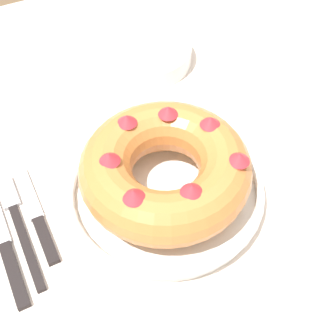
{
  "coord_description": "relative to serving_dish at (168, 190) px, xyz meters",
  "views": [
    {
      "loc": [
        -0.17,
        -0.36,
        1.29
      ],
      "look_at": [
        0.0,
        -0.0,
        0.8
      ],
      "focal_mm": 50.0,
      "sensor_mm": 36.0,
      "label": 1
    }
  ],
  "objects": [
    {
      "name": "cake_knife",
      "position": [
        -0.18,
        0.04,
        -0.01
      ],
      "size": [
        0.02,
        0.17,
        0.01
      ],
      "rotation": [
        0.0,
        0.0,
        0.02
      ],
      "color": "black",
      "rests_on": "dining_table"
    },
    {
      "name": "bundt_cake",
      "position": [
        0.0,
        -0.0,
        0.05
      ],
      "size": [
        0.23,
        0.23,
        0.08
      ],
      "color": "#C67538",
      "rests_on": "serving_dish"
    },
    {
      "name": "napkin",
      "position": [
        0.25,
        0.02,
        -0.01
      ],
      "size": [
        0.16,
        0.13,
        0.0
      ],
      "primitive_type": "cube",
      "rotation": [
        0.0,
        0.0,
        0.2
      ],
      "color": "white",
      "rests_on": "dining_table"
    },
    {
      "name": "side_bowl",
      "position": [
        0.1,
        0.3,
        0.0
      ],
      "size": [
        0.18,
        0.18,
        0.04
      ],
      "primitive_type": "cylinder",
      "color": "white",
      "rests_on": "dining_table"
    },
    {
      "name": "serving_knife",
      "position": [
        -0.23,
        0.02,
        -0.01
      ],
      "size": [
        0.02,
        0.22,
        0.01
      ],
      "rotation": [
        0.0,
        0.0,
        0.04
      ],
      "color": "black",
      "rests_on": "dining_table"
    },
    {
      "name": "dining_table",
      "position": [
        -0.0,
        0.0,
        -0.1
      ],
      "size": [
        1.15,
        1.21,
        0.74
      ],
      "color": "beige",
      "rests_on": "ground_plane"
    },
    {
      "name": "fork",
      "position": [
        -0.21,
        0.05,
        -0.01
      ],
      "size": [
        0.02,
        0.2,
        0.01
      ],
      "rotation": [
        0.0,
        0.0,
        -0.0
      ],
      "color": "black",
      "rests_on": "dining_table"
    },
    {
      "name": "serving_dish",
      "position": [
        0.0,
        0.0,
        0.0
      ],
      "size": [
        0.28,
        0.28,
        0.03
      ],
      "color": "white",
      "rests_on": "dining_table"
    }
  ]
}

